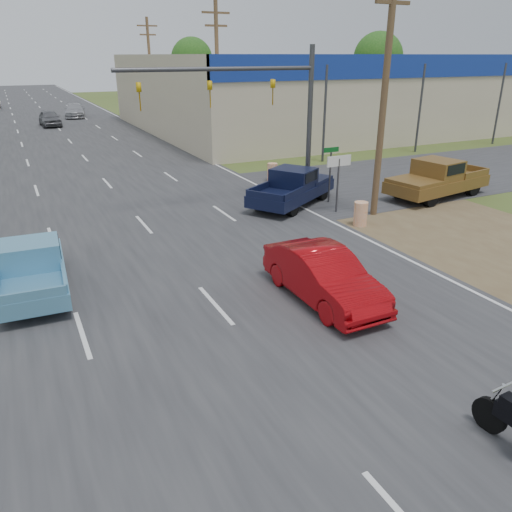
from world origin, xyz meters
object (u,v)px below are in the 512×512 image
navy_pickup (293,186)px  brown_pickup (436,179)px  blue_pickup (32,266)px  distant_car_grey (50,118)px  red_convertible (323,276)px  distant_car_silver (75,111)px

navy_pickup → brown_pickup: brown_pickup is taller
blue_pickup → navy_pickup: (11.57, 4.66, 0.08)m
navy_pickup → distant_car_grey: 35.50m
navy_pickup → red_convertible: bearing=-57.4°
navy_pickup → distant_car_silver: bearing=153.7°
navy_pickup → distant_car_grey: size_ratio=1.21×
brown_pickup → red_convertible: bearing=112.9°
distant_car_grey → distant_car_silver: bearing=62.1°
distant_car_silver → navy_pickup: bearing=-75.2°
blue_pickup → brown_pickup: size_ratio=0.81×
navy_pickup → distant_car_silver: size_ratio=1.05×
blue_pickup → navy_pickup: bearing=24.8°
distant_car_grey → navy_pickup: bearing=-79.9°
red_convertible → blue_pickup: 8.53m
distant_car_silver → brown_pickup: bearing=-66.6°
red_convertible → brown_pickup: size_ratio=0.77×
brown_pickup → distant_car_grey: bearing=12.3°
blue_pickup → distant_car_silver: size_ratio=0.92×
navy_pickup → brown_pickup: 7.18m
red_convertible → distant_car_silver: distant_car_silver is taller
blue_pickup → brown_pickup: (18.47, 2.68, 0.16)m
blue_pickup → navy_pickup: size_ratio=0.88×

